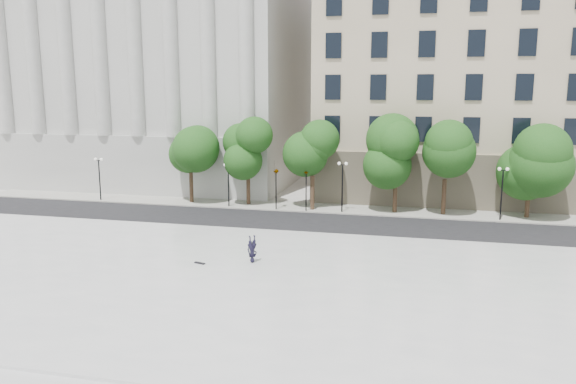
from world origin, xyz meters
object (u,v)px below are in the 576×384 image
at_px(traffic_light_east, 306,171).
at_px(person_lying, 252,259).
at_px(skateboard, 200,263).
at_px(traffic_light_west, 276,169).

bearing_deg(traffic_light_east, person_lying, -90.07).
relative_size(traffic_light_east, skateboard, 5.88).
relative_size(traffic_light_east, person_lying, 2.53).
height_order(person_lying, skateboard, person_lying).
xyz_separation_m(traffic_light_east, skateboard, (-2.97, -17.06, -3.12)).
height_order(traffic_light_west, traffic_light_east, traffic_light_west).
bearing_deg(traffic_light_east, traffic_light_west, -180.00).
relative_size(person_lying, skateboard, 2.32).
bearing_deg(person_lying, skateboard, 162.01).
xyz_separation_m(traffic_light_east, person_lying, (-0.02, -16.09, -2.93)).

